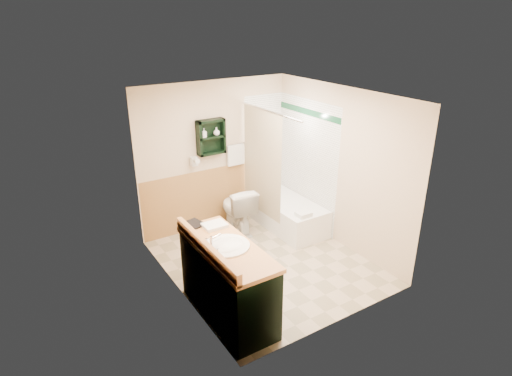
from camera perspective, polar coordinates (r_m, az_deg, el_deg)
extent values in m
plane|color=#C1AB8C|center=(6.25, 1.29, -9.90)|extent=(3.00, 3.00, 0.00)
cube|color=beige|center=(6.94, -5.59, 4.34)|extent=(2.60, 0.04, 2.40)
cube|color=beige|center=(5.14, -10.96, -2.61)|extent=(0.04, 3.00, 2.40)
cube|color=beige|center=(6.48, 11.18, 2.69)|extent=(0.04, 3.00, 2.40)
cube|color=white|center=(5.36, 1.52, 12.52)|extent=(2.60, 3.00, 0.04)
cube|color=black|center=(6.70, -6.01, 6.78)|extent=(0.45, 0.15, 0.55)
cylinder|color=silver|center=(6.34, 1.71, 10.21)|extent=(0.03, 1.60, 0.03)
cube|color=black|center=(5.07, -3.79, -12.27)|extent=(0.59, 1.46, 0.92)
cube|color=white|center=(7.17, 4.00, -3.35)|extent=(0.69, 1.50, 0.46)
imported|color=white|center=(6.93, -2.53, -2.88)|extent=(0.52, 0.82, 0.76)
cube|color=white|center=(5.23, -5.56, -4.96)|extent=(0.28, 0.22, 0.04)
imported|color=black|center=(5.22, -9.00, -3.97)|extent=(0.18, 0.06, 0.24)
cube|color=white|center=(6.54, 6.35, -3.48)|extent=(0.22, 0.18, 0.07)
imported|color=white|center=(6.63, -6.94, 7.00)|extent=(0.07, 0.14, 0.06)
imported|color=white|center=(6.72, -5.29, 7.42)|extent=(0.14, 0.15, 0.10)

